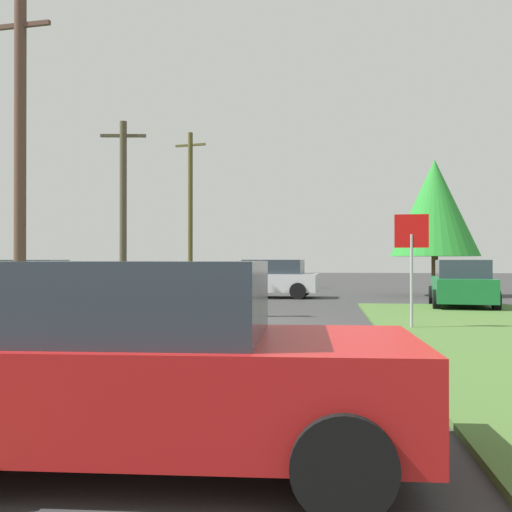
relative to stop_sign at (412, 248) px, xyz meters
name	(u,v)px	position (x,y,z in m)	size (l,w,h in m)	color
ground_plane	(224,321)	(-4.61, 1.69, -1.89)	(120.00, 120.00, 0.00)	#343434
lane_stripe_center	(131,379)	(-4.61, -6.31, -1.88)	(0.20, 14.00, 0.01)	yellow
stop_sign	(412,248)	(0.00, 0.00, 0.00)	(0.77, 0.12, 2.67)	#9EA0A8
parked_car_near_building	(27,287)	(-10.76, 3.08, -1.08)	(4.70, 2.34, 1.62)	#196B33
car_behind_on_main_road	(153,363)	(-3.37, -9.69, -1.08)	(4.07, 2.22, 1.62)	red
car_on_crossroad	(462,284)	(2.61, 6.91, -1.08)	(2.42, 4.33, 1.62)	#196B33
car_approaching_junction	(267,279)	(-4.40, 11.94, -1.08)	(4.64, 2.36, 1.62)	silver
utility_pole_near	(20,156)	(-10.20, 1.51, 2.56)	(1.80, 0.37, 8.69)	brown
utility_pole_mid	(123,208)	(-9.90, 9.35, 1.80)	(1.80, 0.34, 7.11)	#4D4332
utility_pole_far	(190,208)	(-9.33, 19.18, 2.59)	(1.78, 0.54, 8.66)	brown
oak_tree_left	(435,208)	(2.91, 13.72, 2.04)	(3.92, 3.92, 6.09)	brown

